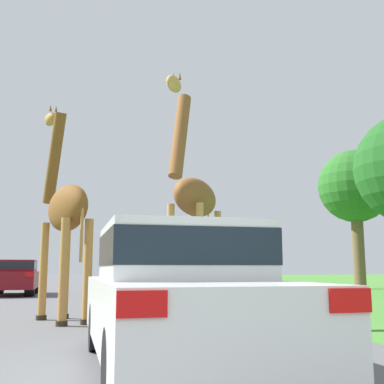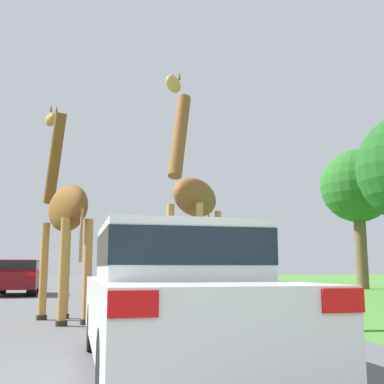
{
  "view_description": "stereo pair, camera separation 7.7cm",
  "coord_description": "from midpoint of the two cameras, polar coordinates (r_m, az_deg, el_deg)",
  "views": [
    {
      "loc": [
        -0.52,
        -0.13,
        1.07
      ],
      "look_at": [
        2.02,
        9.94,
        2.72
      ],
      "focal_mm": 45.0,
      "sensor_mm": 36.0,
      "label": 1
    },
    {
      "loc": [
        -0.44,
        -0.14,
        1.07
      ],
      "look_at": [
        2.02,
        9.94,
        2.72
      ],
      "focal_mm": 45.0,
      "sensor_mm": 36.0,
      "label": 2
    }
  ],
  "objects": [
    {
      "name": "car_queue_left",
      "position": [
        27.57,
        -7.19,
        -9.71
      ],
      "size": [
        1.76,
        4.72,
        1.35
      ],
      "color": "gray",
      "rests_on": "ground"
    },
    {
      "name": "giraffe_near_road",
      "position": [
        10.39,
        0.03,
        -0.95
      ],
      "size": [
        1.88,
        2.67,
        4.96
      ],
      "rotation": [
        0.0,
        0.0,
        2.6
      ],
      "color": "tan",
      "rests_on": "ground"
    },
    {
      "name": "tree_mid_field",
      "position": [
        27.82,
        18.7,
        0.5
      ],
      "size": [
        3.98,
        3.98,
        7.55
      ],
      "color": "brown",
      "rests_on": "ground"
    },
    {
      "name": "car_lead_maroon",
      "position": [
        5.42,
        -2.19,
        -11.78
      ],
      "size": [
        1.76,
        4.55,
        1.54
      ],
      "color": "silver",
      "rests_on": "ground"
    },
    {
      "name": "road",
      "position": [
        30.16,
        -13.47,
        -10.85
      ],
      "size": [
        7.66,
        120.0,
        0.0
      ],
      "color": "#5B5B5E",
      "rests_on": "ground"
    },
    {
      "name": "giraffe_companion",
      "position": [
        10.5,
        -15.04,
        -2.2
      ],
      "size": [
        1.27,
        2.66,
        4.94
      ],
      "rotation": [
        0.0,
        0.0,
        0.34
      ],
      "color": "#B77F3D",
      "rests_on": "ground"
    },
    {
      "name": "car_queue_right",
      "position": [
        21.26,
        -20.41,
        -9.34
      ],
      "size": [
        1.8,
        4.07,
        1.42
      ],
      "color": "maroon",
      "rests_on": "ground"
    }
  ]
}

